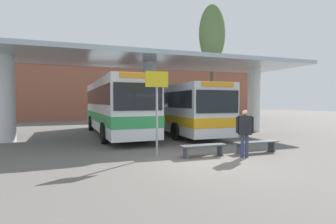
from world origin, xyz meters
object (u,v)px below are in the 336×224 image
at_px(info_sign_platform, 157,96).
at_px(pedestrian_waiting, 245,129).
at_px(waiting_bench_mid_platform, 203,148).
at_px(transit_bus_left_bay, 115,105).
at_px(waiting_bench_near_pillar, 256,144).
at_px(poplar_tree_behind_left, 212,35).
at_px(transit_bus_center_bay, 173,107).

distance_m(info_sign_platform, pedestrian_waiting, 3.54).
xyz_separation_m(info_sign_platform, pedestrian_waiting, (3.04, -1.33, -1.22)).
bearing_deg(waiting_bench_mid_platform, transit_bus_left_bay, 105.41).
xyz_separation_m(transit_bus_left_bay, waiting_bench_mid_platform, (2.21, -8.02, -1.55)).
xyz_separation_m(waiting_bench_near_pillar, pedestrian_waiting, (-1.06, -0.67, 0.75)).
bearing_deg(waiting_bench_near_pillar, info_sign_platform, 170.85).
relative_size(waiting_bench_near_pillar, pedestrian_waiting, 1.10).
height_order(pedestrian_waiting, poplar_tree_behind_left, poplar_tree_behind_left).
height_order(waiting_bench_mid_platform, info_sign_platform, info_sign_platform).
xyz_separation_m(transit_bus_left_bay, poplar_tree_behind_left, (9.95, 5.30, 6.59)).
relative_size(waiting_bench_mid_platform, poplar_tree_behind_left, 0.16).
xyz_separation_m(transit_bus_left_bay, transit_bus_center_bay, (4.04, 0.18, -0.17)).
bearing_deg(pedestrian_waiting, transit_bus_left_bay, 134.78).
xyz_separation_m(waiting_bench_mid_platform, pedestrian_waiting, (1.38, -0.67, 0.75)).
height_order(transit_bus_left_bay, pedestrian_waiting, transit_bus_left_bay).
relative_size(info_sign_platform, poplar_tree_behind_left, 0.29).
distance_m(waiting_bench_near_pillar, waiting_bench_mid_platform, 2.44).
bearing_deg(poplar_tree_behind_left, waiting_bench_mid_platform, -120.17).
relative_size(waiting_bench_near_pillar, info_sign_platform, 0.61).
height_order(transit_bus_left_bay, waiting_bench_near_pillar, transit_bus_left_bay).
distance_m(waiting_bench_mid_platform, pedestrian_waiting, 1.71).
height_order(waiting_bench_near_pillar, info_sign_platform, info_sign_platform).
bearing_deg(transit_bus_center_bay, info_sign_platform, 64.78).
xyz_separation_m(transit_bus_center_bay, info_sign_platform, (-3.49, -7.54, 0.59)).
height_order(waiting_bench_mid_platform, poplar_tree_behind_left, poplar_tree_behind_left).
xyz_separation_m(info_sign_platform, poplar_tree_behind_left, (9.40, 12.65, 6.18)).
height_order(info_sign_platform, pedestrian_waiting, info_sign_platform).
bearing_deg(waiting_bench_near_pillar, pedestrian_waiting, -147.62).
distance_m(waiting_bench_near_pillar, pedestrian_waiting, 1.46).
distance_m(info_sign_platform, poplar_tree_behind_left, 16.93).
xyz_separation_m(transit_bus_left_bay, waiting_bench_near_pillar, (4.65, -8.02, -1.55)).
xyz_separation_m(transit_bus_left_bay, pedestrian_waiting, (3.59, -8.69, -0.80)).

